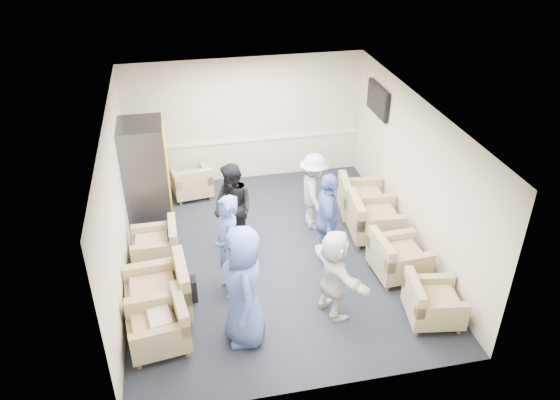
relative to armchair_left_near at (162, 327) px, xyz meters
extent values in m
plane|color=black|center=(1.95, 1.79, -0.33)|extent=(6.00, 6.00, 0.00)
plane|color=silver|center=(1.95, 1.79, 2.37)|extent=(6.00, 6.00, 0.00)
cube|color=beige|center=(1.95, 4.79, 1.02)|extent=(5.00, 0.02, 2.70)
cube|color=beige|center=(1.95, -1.21, 1.02)|extent=(5.00, 0.02, 2.70)
cube|color=beige|center=(-0.55, 1.79, 1.02)|extent=(0.02, 6.00, 2.70)
cube|color=beige|center=(4.45, 1.79, 1.02)|extent=(0.02, 6.00, 2.70)
cube|color=silver|center=(1.95, 4.77, 0.57)|extent=(4.98, 0.04, 0.06)
cube|color=black|center=(4.39, 3.59, 1.72)|extent=(0.07, 1.00, 0.58)
cube|color=black|center=(4.35, 3.59, 1.72)|extent=(0.01, 0.92, 0.50)
cube|color=#4A4A52|center=(4.43, 3.59, 1.57)|extent=(0.04, 0.10, 0.25)
cube|color=#91845D|center=(-0.06, -0.01, -0.08)|extent=(0.93, 0.93, 0.27)
cube|color=#A47F5A|center=(-0.06, -0.01, 0.11)|extent=(0.64, 0.60, 0.10)
cube|color=#91845D|center=(0.28, 0.04, 0.25)|extent=(0.25, 0.83, 0.39)
cube|color=#91845D|center=(-0.04, 0.66, -0.04)|extent=(1.01, 1.01, 0.31)
cube|color=#A47F5A|center=(-0.04, 0.66, 0.17)|extent=(0.70, 0.66, 0.11)
cube|color=#91845D|center=(0.35, 0.69, 0.34)|extent=(0.23, 0.95, 0.44)
cube|color=#91845D|center=(-0.07, 2.01, -0.09)|extent=(0.78, 0.78, 0.26)
cube|color=#A47F5A|center=(-0.07, 2.01, 0.08)|extent=(0.54, 0.50, 0.09)
cube|color=#91845D|center=(0.25, 2.02, 0.22)|extent=(0.13, 0.78, 0.37)
cube|color=#91845D|center=(3.98, -0.30, -0.09)|extent=(0.89, 0.89, 0.26)
cube|color=#A47F5A|center=(3.98, -0.30, 0.08)|extent=(0.61, 0.58, 0.09)
cube|color=#91845D|center=(3.66, -0.25, 0.22)|extent=(0.24, 0.79, 0.37)
cube|color=#91845D|center=(3.90, 0.83, -0.07)|extent=(0.88, 0.88, 0.28)
cube|color=#A47F5A|center=(3.90, 0.83, 0.12)|extent=(0.61, 0.57, 0.10)
cube|color=#91845D|center=(3.55, 0.81, 0.26)|extent=(0.19, 0.84, 0.39)
cube|color=#91845D|center=(3.89, 1.97, -0.05)|extent=(0.98, 0.98, 0.30)
cube|color=#A47F5A|center=(3.89, 1.97, 0.15)|extent=(0.68, 0.64, 0.11)
cube|color=#91845D|center=(3.51, 2.01, 0.31)|extent=(0.23, 0.91, 0.43)
cube|color=#91845D|center=(3.91, 2.73, -0.07)|extent=(0.97, 0.97, 0.28)
cube|color=#A47F5A|center=(3.91, 2.73, 0.13)|extent=(0.67, 0.63, 0.10)
cube|color=#91845D|center=(3.56, 2.78, 0.28)|extent=(0.26, 0.87, 0.40)
cube|color=#91845D|center=(0.70, 4.21, -0.09)|extent=(0.87, 0.87, 0.25)
cube|color=#A47F5A|center=(0.70, 4.21, 0.08)|extent=(0.57, 0.60, 0.09)
cube|color=#91845D|center=(0.74, 3.89, 0.22)|extent=(0.78, 0.23, 0.36)
cube|color=#4A4A52|center=(-0.15, 3.44, 0.68)|extent=(0.79, 0.95, 2.01)
cube|color=orange|center=(0.26, 3.44, 0.78)|extent=(0.02, 0.81, 1.61)
cube|color=black|center=(0.26, 3.44, -0.06)|extent=(0.02, 0.48, 0.13)
cube|color=black|center=(0.40, 0.89, -0.12)|extent=(0.29, 0.21, 0.41)
sphere|color=black|center=(0.40, 0.89, 0.06)|extent=(0.21, 0.21, 0.21)
cube|color=silver|center=(-0.01, -0.01, 0.16)|extent=(0.36, 0.44, 0.12)
imported|color=#435BA1|center=(1.17, -0.10, 0.61)|extent=(0.63, 0.94, 1.88)
imported|color=#435BA1|center=(1.08, 0.97, 0.55)|extent=(0.51, 0.69, 1.75)
imported|color=black|center=(1.32, 2.19, 0.49)|extent=(0.95, 1.00, 1.63)
imported|color=beige|center=(2.87, 2.56, 0.42)|extent=(0.59, 0.99, 1.50)
imported|color=#435BA1|center=(2.80, 1.42, 0.53)|extent=(0.60, 1.06, 1.71)
imported|color=silver|center=(2.55, 0.16, 0.41)|extent=(0.80, 1.43, 1.47)
camera|label=1|loc=(0.48, -5.90, 5.46)|focal=35.00mm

